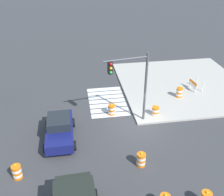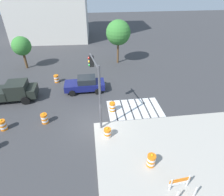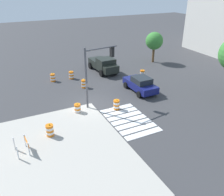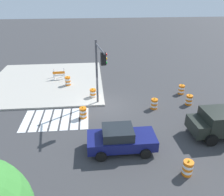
{
  "view_description": "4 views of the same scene",
  "coord_description": "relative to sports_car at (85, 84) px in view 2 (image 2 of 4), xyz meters",
  "views": [
    {
      "loc": [
        -16.02,
        4.51,
        11.96
      ],
      "look_at": [
        2.26,
        1.63,
        1.3
      ],
      "focal_mm": 42.39,
      "sensor_mm": 36.0,
      "label": 1
    },
    {
      "loc": [
        -0.01,
        -12.11,
        10.57
      ],
      "look_at": [
        1.84,
        2.0,
        1.26
      ],
      "focal_mm": 29.66,
      "sensor_mm": 36.0,
      "label": 2
    },
    {
      "loc": [
        18.56,
        -7.0,
        10.3
      ],
      "look_at": [
        2.36,
        1.01,
        1.51
      ],
      "focal_mm": 37.7,
      "sensor_mm": 36.0,
      "label": 3
    },
    {
      "loc": [
        0.99,
        17.02,
        9.4
      ],
      "look_at": [
        -0.46,
        1.72,
        1.64
      ],
      "focal_mm": 35.67,
      "sensor_mm": 36.0,
      "label": 4
    }
  ],
  "objects": [
    {
      "name": "traffic_light_pole",
      "position": [
        1.03,
        -5.3,
        3.1
      ],
      "size": [
        0.79,
        3.26,
        5.5
      ],
      "color": "#4C4C51",
      "rests_on": "sidewalk_corner"
    },
    {
      "name": "traffic_barrel_lane_center",
      "position": [
        -6.78,
        -5.43,
        -0.36
      ],
      "size": [
        0.56,
        0.56,
        1.02
      ],
      "color": "orange",
      "rests_on": "ground"
    },
    {
      "name": "pickup_truck",
      "position": [
        -7.28,
        -0.9,
        0.16
      ],
      "size": [
        5.22,
        2.5,
        1.92
      ],
      "color": "black",
      "rests_on": "ground"
    },
    {
      "name": "traffic_barrel_far_curb",
      "position": [
        -3.4,
        2.46,
        -0.36
      ],
      "size": [
        0.56,
        0.56,
        1.02
      ],
      "color": "orange",
      "rests_on": "ground"
    },
    {
      "name": "traffic_barrel_median_far",
      "position": [
        1.62,
        -7.5,
        -0.36
      ],
      "size": [
        0.56,
        0.56,
        1.02
      ],
      "color": "orange",
      "rests_on": "ground"
    },
    {
      "name": "street_tree_streetside_near",
      "position": [
        -8.01,
        7.28,
        2.23
      ],
      "size": [
        2.45,
        2.45,
        4.3
      ],
      "color": "brown",
      "rests_on": "ground"
    },
    {
      "name": "sports_car",
      "position": [
        0.0,
        0.0,
        0.0
      ],
      "size": [
        4.3,
        2.15,
        1.63
      ],
      "color": "navy",
      "rests_on": "ground"
    },
    {
      "name": "crosswalk_stripes",
      "position": [
        4.62,
        -4.02,
        -0.8
      ],
      "size": [
        5.1,
        3.2,
        0.02
      ],
      "color": "silver",
      "rests_on": "ground"
    },
    {
      "name": "ground_plane",
      "position": [
        0.62,
        -5.82,
        -0.81
      ],
      "size": [
        120.0,
        120.0,
        0.0
      ],
      "primitive_type": "plane",
      "color": "#38383A"
    },
    {
      "name": "traffic_barrel_on_sidewalk",
      "position": [
        4.15,
        -10.49,
        -0.21
      ],
      "size": [
        0.56,
        0.56,
        1.02
      ],
      "color": "orange",
      "rests_on": "sidewalk_corner"
    },
    {
      "name": "street_tree_streetside_mid",
      "position": [
        4.8,
        7.56,
        3.46
      ],
      "size": [
        3.34,
        3.34,
        5.96
      ],
      "color": "brown",
      "rests_on": "ground"
    },
    {
      "name": "construction_barricade",
      "position": [
        5.27,
        -12.42,
        -0.09
      ],
      "size": [
        1.3,
        0.87,
        1.0
      ],
      "color": "silver",
      "rests_on": "sidewalk_corner"
    },
    {
      "name": "traffic_barrel_crosswalk_end",
      "position": [
        -3.53,
        -5.01,
        -0.36
      ],
      "size": [
        0.56,
        0.56,
        1.02
      ],
      "color": "orange",
      "rests_on": "ground"
    },
    {
      "name": "traffic_barrel_median_near",
      "position": [
        2.45,
        -4.08,
        -0.36
      ],
      "size": [
        0.56,
        0.56,
        1.02
      ],
      "color": "orange",
      "rests_on": "ground"
    },
    {
      "name": "sidewalk_corner",
      "position": [
        6.62,
        -11.82,
        -0.74
      ],
      "size": [
        12.0,
        12.0,
        0.15
      ],
      "primitive_type": "cube",
      "color": "#ADA89E",
      "rests_on": "ground"
    }
  ]
}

